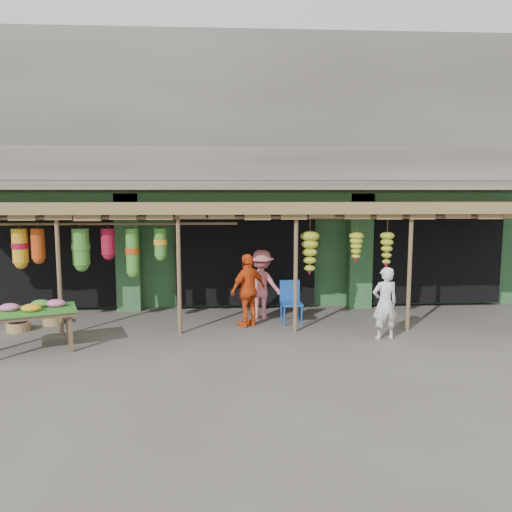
{
  "coord_description": "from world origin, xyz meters",
  "views": [
    {
      "loc": [
        -0.44,
        -10.74,
        3.02
      ],
      "look_at": [
        0.21,
        1.0,
        1.52
      ],
      "focal_mm": 35.0,
      "sensor_mm": 36.0,
      "label": 1
    }
  ],
  "objects": [
    {
      "name": "awning",
      "position": [
        -0.14,
        0.8,
        2.58
      ],
      "size": [
        14.0,
        2.7,
        2.79
      ],
      "color": "brown",
      "rests_on": "ground"
    },
    {
      "name": "ground",
      "position": [
        0.0,
        0.0,
        0.0
      ],
      "size": [
        80.0,
        80.0,
        0.0
      ],
      "primitive_type": "plane",
      "color": "#514C47",
      "rests_on": "ground"
    },
    {
      "name": "building",
      "position": [
        -0.0,
        4.87,
        3.37
      ],
      "size": [
        16.4,
        6.8,
        7.0
      ],
      "color": "gray",
      "rests_on": "ground"
    },
    {
      "name": "basket_mid",
      "position": [
        -5.07,
        0.22,
        0.1
      ],
      "size": [
        0.65,
        0.65,
        0.19
      ],
      "primitive_type": "cylinder",
      "rotation": [
        0.0,
        0.0,
        -0.38
      ],
      "color": "olive",
      "rests_on": "ground"
    },
    {
      "name": "basket_right",
      "position": [
        -4.5,
        0.74,
        0.11
      ],
      "size": [
        0.57,
        0.57,
        0.21
      ],
      "primitive_type": "cylinder",
      "rotation": [
        0.0,
        0.0,
        -0.24
      ],
      "color": "#946845",
      "rests_on": "ground"
    },
    {
      "name": "flower_table",
      "position": [
        -4.18,
        -1.24,
        0.76
      ],
      "size": [
        1.81,
        1.43,
        0.95
      ],
      "rotation": [
        0.0,
        0.0,
        0.36
      ],
      "color": "brown",
      "rests_on": "ground"
    },
    {
      "name": "person_shopper",
      "position": [
        0.34,
        0.99,
        0.83
      ],
      "size": [
        1.24,
        1.06,
        1.67
      ],
      "primitive_type": "imported",
      "rotation": [
        0.0,
        0.0,
        2.65
      ],
      "color": "#E17780",
      "rests_on": "ground"
    },
    {
      "name": "person_vendor",
      "position": [
        0.0,
        0.32,
        0.83
      ],
      "size": [
        1.02,
        0.92,
        1.66
      ],
      "primitive_type": "imported",
      "rotation": [
        0.0,
        0.0,
        3.8
      ],
      "color": "#E24A15",
      "rests_on": "ground"
    },
    {
      "name": "blue_chair",
      "position": [
        0.99,
        0.57,
        0.55
      ],
      "size": [
        0.5,
        0.51,
        0.99
      ],
      "rotation": [
        0.0,
        0.0,
        0.07
      ],
      "color": "#194AA3",
      "rests_on": "ground"
    },
    {
      "name": "person_front",
      "position": [
        2.77,
        -0.84,
        0.76
      ],
      "size": [
        0.6,
        0.45,
        1.51
      ],
      "primitive_type": "imported",
      "rotation": [
        0.0,
        0.0,
        3.31
      ],
      "color": "silver",
      "rests_on": "ground"
    }
  ]
}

